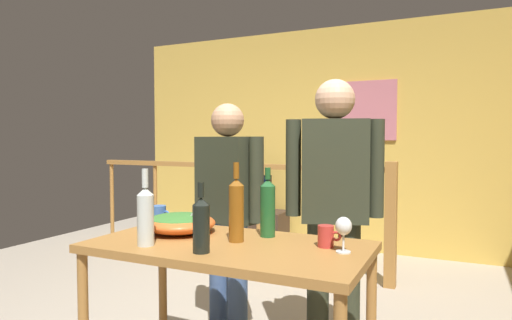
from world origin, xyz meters
name	(u,v)px	position (x,y,z in m)	size (l,w,h in m)	color
back_wall	(339,139)	(0.00, 2.80, 1.33)	(5.42, 0.10, 2.65)	gold
framed_picture	(368,111)	(0.34, 2.74, 1.65)	(0.65, 0.03, 0.69)	#C36E7C
stair_railing	(277,201)	(-0.32, 1.61, 0.71)	(3.32, 0.10, 1.12)	#9E6B33
tv_console	(250,228)	(-1.02, 2.45, 0.22)	(0.90, 0.40, 0.44)	#38281E
flat_screen_tv	(249,189)	(-1.02, 2.42, 0.70)	(0.58, 0.12, 0.44)	black
serving_table	(228,261)	(0.30, -0.52, 0.73)	(1.34, 0.70, 0.81)	#9E6B33
salad_bowl	(179,222)	(-0.06, -0.42, 0.87)	(0.39, 0.39, 0.20)	#DB5B23
wine_glass	(344,228)	(0.85, -0.46, 0.93)	(0.07, 0.07, 0.16)	silver
wine_bottle_clear	(146,215)	(-0.03, -0.73, 0.96)	(0.08, 0.08, 0.37)	silver
wine_bottle_green	(268,207)	(0.42, -0.31, 0.97)	(0.08, 0.08, 0.36)	#1E5628
wine_bottle_dark	(201,224)	(0.28, -0.73, 0.94)	(0.08, 0.08, 0.31)	black
wine_bottle_amber	(236,209)	(0.32, -0.48, 0.98)	(0.07, 0.07, 0.39)	brown
mug_blue	(159,215)	(-0.30, -0.28, 0.87)	(0.12, 0.09, 0.11)	#3866B2
mug_red	(326,236)	(0.75, -0.39, 0.87)	(0.11, 0.08, 0.10)	#B7332D
person_standing_left	(228,201)	(-0.06, 0.12, 0.91)	(0.58, 0.34, 1.55)	#3D5684
person_standing_right	(334,197)	(0.65, 0.12, 0.98)	(0.54, 0.33, 1.66)	#2D3323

